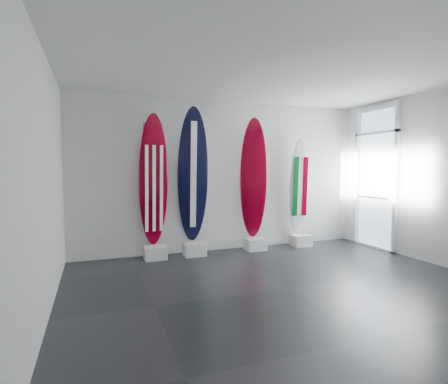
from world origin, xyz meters
name	(u,v)px	position (x,y,z in m)	size (l,w,h in m)	color
floor	(288,288)	(0.00, 0.00, 0.00)	(6.00, 6.00, 0.00)	black
ceiling	(291,67)	(0.00, 0.00, 3.00)	(6.00, 6.00, 0.00)	white
wall_back	(225,176)	(0.00, 2.50, 1.50)	(6.00, 6.00, 0.00)	white
wall_left	(43,184)	(-3.00, 0.00, 1.50)	(5.00, 5.00, 0.00)	white
wall_right	(447,178)	(3.00, 0.00, 1.50)	(5.00, 5.00, 0.00)	white
display_block_usa	(155,253)	(-1.48, 2.18, 0.12)	(0.40, 0.30, 0.24)	white
surfboard_usa	(154,180)	(-1.48, 2.28, 1.44)	(0.54, 0.08, 2.41)	maroon
display_block_navy	(195,249)	(-0.74, 2.18, 0.12)	(0.40, 0.30, 0.24)	white
surfboard_navy	(193,176)	(-0.74, 2.28, 1.52)	(0.58, 0.08, 2.57)	black
display_block_swiss	(255,244)	(0.53, 2.18, 0.12)	(0.40, 0.30, 0.24)	white
surfboard_swiss	(254,178)	(0.53, 2.28, 1.45)	(0.55, 0.08, 2.43)	maroon
display_block_italy	(301,240)	(1.61, 2.18, 0.12)	(0.40, 0.30, 0.24)	white
surfboard_italy	(299,187)	(1.61, 2.28, 1.27)	(0.46, 0.08, 2.05)	white
wall_outlet	(98,241)	(-2.45, 2.48, 0.35)	(0.09, 0.02, 0.13)	silver
glass_door	(375,179)	(2.97, 1.55, 1.43)	(0.12, 1.16, 2.85)	white
balcony	(421,220)	(4.30, 1.55, 0.50)	(2.80, 2.20, 1.20)	slate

